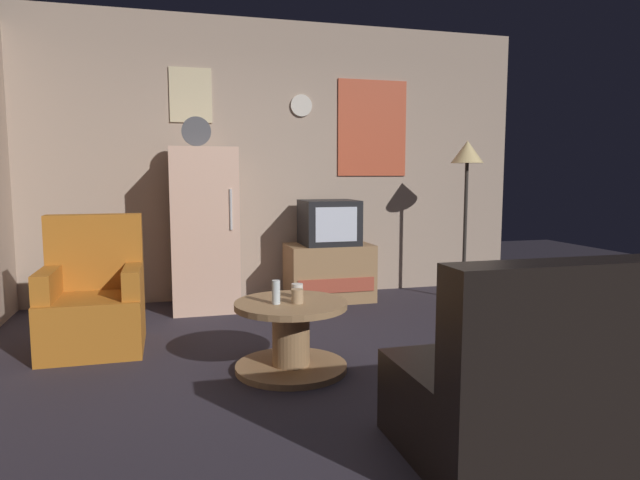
{
  "coord_description": "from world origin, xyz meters",
  "views": [
    {
      "loc": [
        -1.12,
        -3.24,
        1.25
      ],
      "look_at": [
        0.01,
        0.9,
        0.75
      ],
      "focal_mm": 31.26,
      "sensor_mm": 36.0,
      "label": 1
    }
  ],
  "objects_px": {
    "mug_ceramic_white": "(297,291)",
    "mug_ceramic_tan": "(297,296)",
    "tv_stand": "(329,272)",
    "crt_tv": "(329,222)",
    "standing_lamp": "(467,164)",
    "couch": "(591,383)",
    "coffee_table": "(291,336)",
    "armchair": "(94,302)",
    "fridge": "(204,229)",
    "wine_glass": "(276,292)"
  },
  "relations": [
    {
      "from": "tv_stand",
      "to": "crt_tv",
      "type": "relative_size",
      "value": 1.56
    },
    {
      "from": "tv_stand",
      "to": "coffee_table",
      "type": "xyz_separation_m",
      "value": [
        -0.8,
        -1.89,
        -0.06
      ]
    },
    {
      "from": "wine_glass",
      "to": "mug_ceramic_tan",
      "type": "relative_size",
      "value": 1.67
    },
    {
      "from": "crt_tv",
      "to": "mug_ceramic_white",
      "type": "height_order",
      "value": "crt_tv"
    },
    {
      "from": "standing_lamp",
      "to": "mug_ceramic_tan",
      "type": "distance_m",
      "value": 2.8
    },
    {
      "from": "tv_stand",
      "to": "couch",
      "type": "relative_size",
      "value": 0.49
    },
    {
      "from": "tv_stand",
      "to": "armchair",
      "type": "xyz_separation_m",
      "value": [
        -2.08,
        -1.04,
        0.06
      ]
    },
    {
      "from": "coffee_table",
      "to": "armchair",
      "type": "xyz_separation_m",
      "value": [
        -1.27,
        0.85,
        0.11
      ]
    },
    {
      "from": "armchair",
      "to": "mug_ceramic_tan",
      "type": "bearing_deg",
      "value": -34.56
    },
    {
      "from": "standing_lamp",
      "to": "wine_glass",
      "type": "bearing_deg",
      "value": -144.13
    },
    {
      "from": "crt_tv",
      "to": "mug_ceramic_tan",
      "type": "bearing_deg",
      "value": -111.66
    },
    {
      "from": "mug_ceramic_tan",
      "to": "armchair",
      "type": "distance_m",
      "value": 1.59
    },
    {
      "from": "wine_glass",
      "to": "couch",
      "type": "height_order",
      "value": "couch"
    },
    {
      "from": "crt_tv",
      "to": "mug_ceramic_tan",
      "type": "height_order",
      "value": "crt_tv"
    },
    {
      "from": "fridge",
      "to": "wine_glass",
      "type": "xyz_separation_m",
      "value": [
        0.32,
        -1.89,
        -0.23
      ]
    },
    {
      "from": "tv_stand",
      "to": "couch",
      "type": "distance_m",
      "value": 3.28
    },
    {
      "from": "couch",
      "to": "mug_ceramic_tan",
      "type": "bearing_deg",
      "value": 128.84
    },
    {
      "from": "mug_ceramic_tan",
      "to": "couch",
      "type": "xyz_separation_m",
      "value": [
        1.06,
        -1.32,
        -0.18
      ]
    },
    {
      "from": "tv_stand",
      "to": "armchair",
      "type": "height_order",
      "value": "armchair"
    },
    {
      "from": "mug_ceramic_white",
      "to": "couch",
      "type": "bearing_deg",
      "value": -55.47
    },
    {
      "from": "mug_ceramic_white",
      "to": "wine_glass",
      "type": "bearing_deg",
      "value": -138.15
    },
    {
      "from": "coffee_table",
      "to": "mug_ceramic_tan",
      "type": "relative_size",
      "value": 8.0
    },
    {
      "from": "mug_ceramic_white",
      "to": "mug_ceramic_tan",
      "type": "height_order",
      "value": "same"
    },
    {
      "from": "tv_stand",
      "to": "couch",
      "type": "xyz_separation_m",
      "value": [
        0.29,
        -3.26,
        0.03
      ]
    },
    {
      "from": "wine_glass",
      "to": "coffee_table",
      "type": "bearing_deg",
      "value": 19.54
    },
    {
      "from": "coffee_table",
      "to": "wine_glass",
      "type": "relative_size",
      "value": 4.8
    },
    {
      "from": "armchair",
      "to": "crt_tv",
      "type": "bearing_deg",
      "value": 26.67
    },
    {
      "from": "fridge",
      "to": "couch",
      "type": "distance_m",
      "value": 3.59
    },
    {
      "from": "coffee_table",
      "to": "crt_tv",
      "type": "bearing_deg",
      "value": 67.01
    },
    {
      "from": "armchair",
      "to": "wine_glass",
      "type": "bearing_deg",
      "value": -36.94
    },
    {
      "from": "mug_ceramic_tan",
      "to": "armchair",
      "type": "height_order",
      "value": "armchair"
    },
    {
      "from": "crt_tv",
      "to": "coffee_table",
      "type": "relative_size",
      "value": 0.75
    },
    {
      "from": "crt_tv",
      "to": "standing_lamp",
      "type": "distance_m",
      "value": 1.48
    },
    {
      "from": "wine_glass",
      "to": "mug_ceramic_tan",
      "type": "distance_m",
      "value": 0.14
    },
    {
      "from": "tv_stand",
      "to": "mug_ceramic_white",
      "type": "relative_size",
      "value": 9.33
    },
    {
      "from": "coffee_table",
      "to": "wine_glass",
      "type": "distance_m",
      "value": 0.32
    },
    {
      "from": "mug_ceramic_tan",
      "to": "wine_glass",
      "type": "bearing_deg",
      "value": 172.71
    },
    {
      "from": "mug_ceramic_tan",
      "to": "mug_ceramic_white",
      "type": "bearing_deg",
      "value": 77.26
    },
    {
      "from": "standing_lamp",
      "to": "wine_glass",
      "type": "height_order",
      "value": "standing_lamp"
    },
    {
      "from": "armchair",
      "to": "tv_stand",
      "type": "bearing_deg",
      "value": 26.68
    },
    {
      "from": "coffee_table",
      "to": "couch",
      "type": "height_order",
      "value": "couch"
    },
    {
      "from": "tv_stand",
      "to": "mug_ceramic_white",
      "type": "distance_m",
      "value": 1.93
    },
    {
      "from": "crt_tv",
      "to": "standing_lamp",
      "type": "xyz_separation_m",
      "value": [
        1.33,
        -0.31,
        0.57
      ]
    },
    {
      "from": "coffee_table",
      "to": "standing_lamp",
      "type": "bearing_deg",
      "value": 36.52
    },
    {
      "from": "crt_tv",
      "to": "coffee_table",
      "type": "xyz_separation_m",
      "value": [
        -0.8,
        -1.89,
        -0.56
      ]
    },
    {
      "from": "tv_stand",
      "to": "mug_ceramic_tan",
      "type": "bearing_deg",
      "value": -111.67
    },
    {
      "from": "fridge",
      "to": "couch",
      "type": "relative_size",
      "value": 1.04
    },
    {
      "from": "coffee_table",
      "to": "mug_ceramic_tan",
      "type": "distance_m",
      "value": 0.28
    },
    {
      "from": "tv_stand",
      "to": "standing_lamp",
      "type": "height_order",
      "value": "standing_lamp"
    },
    {
      "from": "armchair",
      "to": "couch",
      "type": "xyz_separation_m",
      "value": [
        2.37,
        -2.22,
        -0.03
      ]
    }
  ]
}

